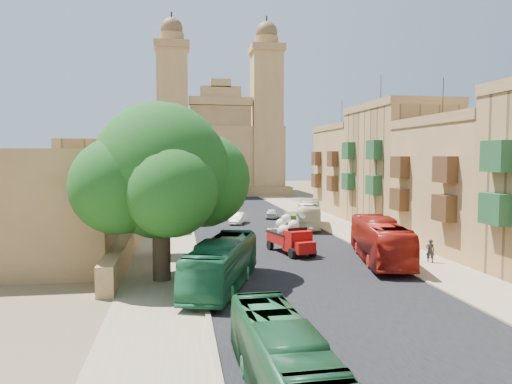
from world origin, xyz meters
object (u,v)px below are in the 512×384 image
object	(u,v)px
street_tree_c	(166,192)
pedestrian_a	(430,251)
church	(218,149)
car_white_a	(238,218)
red_truck	(291,237)
car_cream	(280,232)
car_blue_a	(234,246)
street_tree_d	(168,185)
car_white_b	(272,213)
street_tree_b	(163,204)
ficus_tree	(162,175)
bus_red_east	(380,241)
car_blue_b	(201,197)
olive_pickup	(294,222)
bus_cream_east	(309,214)
bus_green_south	(282,360)
street_tree_a	(158,210)
bus_green_north	(222,264)
car_dkblue	(229,207)
pedestrian_c	(372,240)

from	to	relation	value
street_tree_c	pedestrian_a	world-z (taller)	street_tree_c
church	car_white_a	xyz separation A→B (m)	(-1.58, -48.75, -8.85)
red_truck	car_cream	bearing A→B (deg)	84.82
car_blue_a	pedestrian_a	world-z (taller)	pedestrian_a
street_tree_d	car_white_b	distance (m)	19.37
street_tree_b	red_truck	distance (m)	16.58
car_white_b	ficus_tree	bearing A→B (deg)	81.26
bus_red_east	car_blue_b	bearing A→B (deg)	-67.15
olive_pickup	bus_red_east	world-z (taller)	bus_red_east
bus_cream_east	church	bearing A→B (deg)	-68.51
street_tree_b	bus_green_south	xyz separation A→B (m)	(4.92, -36.49, -1.76)
street_tree_a	street_tree_d	bearing A→B (deg)	90.00
bus_red_east	pedestrian_a	size ratio (longest dim) A/B	6.54
street_tree_d	olive_pickup	world-z (taller)	street_tree_d
street_tree_c	red_truck	distance (m)	26.90
street_tree_b	car_white_a	distance (m)	10.53
car_blue_b	pedestrian_a	bearing A→B (deg)	-60.14
ficus_tree	bus_green_south	size ratio (longest dim) A/B	1.25
red_truck	car_blue_a	size ratio (longest dim) A/B	1.33
street_tree_c	car_white_b	world-z (taller)	street_tree_c
bus_green_north	bus_red_east	xyz separation A→B (m)	(12.35, 5.60, 0.12)
red_truck	car_dkblue	size ratio (longest dim) A/B	1.23
car_white_a	pedestrian_c	distance (m)	20.76
car_blue_b	pedestrian_c	distance (m)	50.83
bus_red_east	street_tree_d	bearing A→B (deg)	-56.80
red_truck	olive_pickup	distance (m)	13.65
street_tree_d	car_blue_b	distance (m)	14.06
ficus_tree	street_tree_b	size ratio (longest dim) A/B	2.50
car_cream	pedestrian_c	world-z (taller)	pedestrian_c
bus_red_east	car_blue_a	bearing A→B (deg)	-10.38
ficus_tree	bus_red_east	world-z (taller)	ficus_tree
street_tree_d	car_cream	size ratio (longest dim) A/B	1.21
bus_red_east	pedestrian_a	distance (m)	3.76
street_tree_a	street_tree_b	bearing A→B (deg)	90.00
street_tree_a	bus_green_north	world-z (taller)	street_tree_a
bus_green_north	pedestrian_c	distance (m)	16.52
car_blue_a	red_truck	bearing A→B (deg)	-10.89
car_white_a	pedestrian_c	world-z (taller)	pedestrian_c
olive_pickup	bus_green_north	world-z (taller)	bus_green_north
red_truck	bus_green_south	xyz separation A→B (m)	(-5.68, -23.86, -0.11)
red_truck	car_white_a	distance (m)	18.64
car_blue_a	car_white_a	xyz separation A→B (m)	(2.50, 18.59, -0.06)
ficus_tree	car_dkblue	size ratio (longest dim) A/B	2.47
car_white_a	street_tree_b	bearing A→B (deg)	-126.67
bus_cream_east	car_blue_a	size ratio (longest dim) A/B	2.47
street_tree_d	red_truck	bearing A→B (deg)	-73.86
pedestrian_c	ficus_tree	bearing A→B (deg)	-71.99
olive_pickup	car_cream	size ratio (longest dim) A/B	0.97
car_blue_a	pedestrian_c	distance (m)	11.58
ficus_tree	street_tree_b	bearing A→B (deg)	91.72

